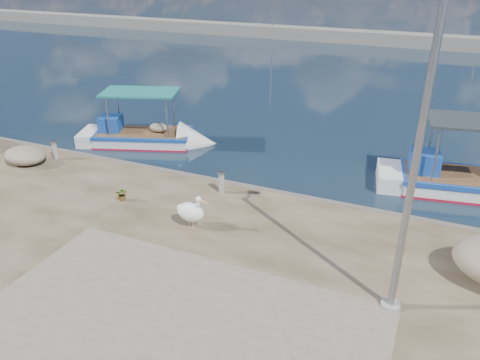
% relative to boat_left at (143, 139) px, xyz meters
% --- Properties ---
extents(ground, '(1400.00, 1400.00, 0.00)m').
position_rel_boat_left_xyz_m(ground, '(6.79, -8.10, -0.23)').
color(ground, '#162635').
rests_on(ground, ground).
extents(quay_patch, '(9.00, 7.00, 0.01)m').
position_rel_boat_left_xyz_m(quay_patch, '(7.79, -11.10, 0.28)').
color(quay_patch, gray).
rests_on(quay_patch, quay).
extents(breakwater, '(120.00, 2.20, 7.50)m').
position_rel_boat_left_xyz_m(breakwater, '(6.78, 31.90, 0.38)').
color(breakwater, gray).
rests_on(breakwater, ground).
extents(boat_left, '(6.30, 3.84, 2.88)m').
position_rel_boat_left_xyz_m(boat_left, '(0.00, 0.00, 0.00)').
color(boat_left, white).
rests_on(boat_left, ground).
extents(boat_right, '(6.92, 3.26, 3.20)m').
position_rel_boat_left_xyz_m(boat_right, '(13.74, 0.62, 0.02)').
color(boat_right, white).
rests_on(boat_right, ground).
extents(pelican, '(1.15, 0.63, 1.10)m').
position_rel_boat_left_xyz_m(pelican, '(6.09, -6.33, 0.79)').
color(pelican, tan).
rests_on(pelican, quay).
extents(lamp_post, '(0.44, 0.96, 7.00)m').
position_rel_boat_left_xyz_m(lamp_post, '(12.05, -7.60, 3.57)').
color(lamp_post, gray).
rests_on(lamp_post, quay).
extents(bollard_near, '(0.26, 0.26, 0.79)m').
position_rel_boat_left_xyz_m(bollard_near, '(5.94, -3.94, 0.70)').
color(bollard_near, gray).
rests_on(bollard_near, quay).
extents(bollard_far, '(0.24, 0.24, 0.74)m').
position_rel_boat_left_xyz_m(bollard_far, '(-1.46, -3.90, 0.68)').
color(bollard_far, gray).
rests_on(bollard_far, quay).
extents(potted_plant, '(0.51, 0.48, 0.45)m').
position_rel_boat_left_xyz_m(potted_plant, '(3.15, -5.76, 0.50)').
color(potted_plant, '#33722D').
rests_on(potted_plant, quay).
extents(net_pile_b, '(1.72, 1.34, 0.67)m').
position_rel_boat_left_xyz_m(net_pile_b, '(-2.20, -4.72, 0.61)').
color(net_pile_b, tan).
rests_on(net_pile_b, quay).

